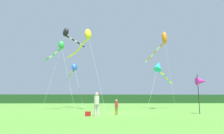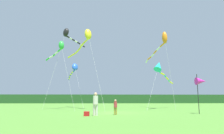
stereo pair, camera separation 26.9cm
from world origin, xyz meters
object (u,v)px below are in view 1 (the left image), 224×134
at_px(kite_orange, 162,41).
at_px(kite_black, 67,34).
at_px(person_adult, 97,103).
at_px(cooler_box, 88,114).
at_px(kite_green, 60,47).
at_px(kite_blue, 74,69).
at_px(person_child, 116,106).
at_px(kite_yellow, 86,37).
at_px(kite_cyan, 159,68).
at_px(banner_flag_pole, 201,82).

relative_size(kite_orange, kite_black, 0.94).
relative_size(person_adult, cooler_box, 4.31).
bearing_deg(kite_green, kite_blue, 82.23).
relative_size(cooler_box, kite_blue, 0.04).
bearing_deg(kite_orange, kite_blue, 158.09).
bearing_deg(person_child, cooler_box, -153.94).
height_order(kite_yellow, kite_cyan, kite_yellow).
height_order(banner_flag_pole, kite_yellow, kite_yellow).
distance_m(kite_green, kite_black, 3.25).
height_order(person_child, kite_blue, kite_blue).
xyz_separation_m(banner_flag_pole, kite_blue, (-13.83, 14.70, 3.33)).
bearing_deg(kite_orange, person_child, -126.00).
bearing_deg(person_adult, banner_flag_pole, 8.90).
height_order(person_adult, kite_black, kite_black).
bearing_deg(kite_yellow, kite_blue, 111.50).
distance_m(kite_yellow, kite_black, 3.36).
xyz_separation_m(kite_blue, kite_cyan, (12.61, -5.75, -0.61)).
height_order(person_child, cooler_box, person_child).
distance_m(person_adult, banner_flag_pole, 9.83).
bearing_deg(banner_flag_pole, person_adult, -171.10).
bearing_deg(kite_orange, kite_black, 177.54).
xyz_separation_m(kite_green, kite_black, (0.59, 2.00, 2.50)).
height_order(kite_orange, kite_green, kite_orange).
xyz_separation_m(person_child, kite_cyan, (6.65, 9.65, 4.91)).
xyz_separation_m(person_adult, kite_orange, (8.97, 10.86, 8.46)).
relative_size(person_child, cooler_box, 2.98).
relative_size(kite_yellow, kite_blue, 1.11).
distance_m(cooler_box, kite_black, 16.21).
relative_size(person_adult, kite_orange, 0.17).
bearing_deg(person_adult, kite_green, 118.91).
bearing_deg(kite_cyan, kite_black, 175.60).
distance_m(person_adult, kite_cyan, 14.12).
height_order(kite_yellow, kite_orange, kite_orange).
xyz_separation_m(person_child, cooler_box, (-2.32, -1.14, -0.54)).
bearing_deg(banner_flag_pole, kite_black, 144.91).
xyz_separation_m(kite_yellow, kite_cyan, (10.12, 0.58, -4.02)).
relative_size(kite_green, kite_cyan, 1.15).
distance_m(person_adult, person_child, 1.87).
distance_m(person_adult, cooler_box, 1.14).
relative_size(kite_orange, kite_green, 1.20).
bearing_deg(kite_blue, kite_cyan, -24.51).
height_order(kite_blue, kite_black, kite_black).
xyz_separation_m(person_child, kite_orange, (7.31, 10.07, 8.78)).
bearing_deg(person_child, kite_black, 120.54).
bearing_deg(kite_cyan, kite_orange, 31.95).
relative_size(person_adult, kite_cyan, 0.24).
distance_m(cooler_box, kite_cyan, 15.06).
bearing_deg(person_child, kite_cyan, 55.43).
bearing_deg(person_adult, kite_blue, 104.86).
bearing_deg(kite_orange, person_adult, -129.56).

